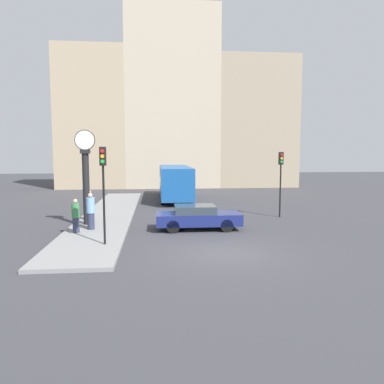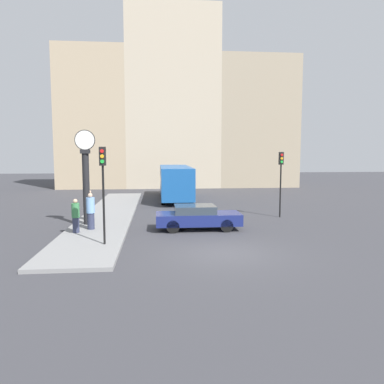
{
  "view_description": "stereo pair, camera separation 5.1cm",
  "coord_description": "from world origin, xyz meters",
  "px_view_note": "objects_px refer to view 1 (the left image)",
  "views": [
    {
      "loc": [
        -2.64,
        -14.21,
        3.91
      ],
      "look_at": [
        -0.69,
        6.1,
        1.78
      ],
      "focal_mm": 35.0,
      "sensor_mm": 36.0,
      "label": 1
    },
    {
      "loc": [
        -2.59,
        -14.22,
        3.91
      ],
      "look_at": [
        -0.69,
        6.1,
        1.78
      ],
      "focal_mm": 35.0,
      "sensor_mm": 36.0,
      "label": 2
    }
  ],
  "objects_px": {
    "pedestrian_blue_stripe": "(91,211)",
    "pedestrian_grey_jacket": "(89,205)",
    "pedestrian_green_hoodie": "(76,216)",
    "traffic_light_near": "(103,175)",
    "street_clock": "(86,179)",
    "bus_distant": "(175,181)",
    "sedan_car": "(198,217)",
    "traffic_light_far": "(281,171)"
  },
  "relations": [
    {
      "from": "pedestrian_blue_stripe",
      "to": "pedestrian_grey_jacket",
      "type": "relative_size",
      "value": 1.05
    },
    {
      "from": "pedestrian_blue_stripe",
      "to": "pedestrian_green_hoodie",
      "type": "bearing_deg",
      "value": -128.02
    },
    {
      "from": "traffic_light_near",
      "to": "street_clock",
      "type": "relative_size",
      "value": 0.81
    },
    {
      "from": "pedestrian_green_hoodie",
      "to": "bus_distant",
      "type": "bearing_deg",
      "value": 68.28
    },
    {
      "from": "sedan_car",
      "to": "pedestrian_blue_stripe",
      "type": "bearing_deg",
      "value": -178.16
    },
    {
      "from": "traffic_light_far",
      "to": "pedestrian_grey_jacket",
      "type": "bearing_deg",
      "value": -175.44
    },
    {
      "from": "sedan_car",
      "to": "traffic_light_near",
      "type": "xyz_separation_m",
      "value": [
        -4.24,
        -3.34,
        2.36
      ]
    },
    {
      "from": "traffic_light_far",
      "to": "pedestrian_blue_stripe",
      "type": "height_order",
      "value": "traffic_light_far"
    },
    {
      "from": "street_clock",
      "to": "pedestrian_green_hoodie",
      "type": "height_order",
      "value": "street_clock"
    },
    {
      "from": "pedestrian_blue_stripe",
      "to": "traffic_light_far",
      "type": "bearing_deg",
      "value": 17.54
    },
    {
      "from": "pedestrian_blue_stripe",
      "to": "pedestrian_grey_jacket",
      "type": "bearing_deg",
      "value": 101.49
    },
    {
      "from": "pedestrian_blue_stripe",
      "to": "traffic_light_near",
      "type": "bearing_deg",
      "value": -70.98
    },
    {
      "from": "traffic_light_far",
      "to": "sedan_car",
      "type": "bearing_deg",
      "value": -149.25
    },
    {
      "from": "bus_distant",
      "to": "traffic_light_near",
      "type": "distance_m",
      "value": 16.43
    },
    {
      "from": "traffic_light_near",
      "to": "pedestrian_green_hoodie",
      "type": "distance_m",
      "value": 3.6
    },
    {
      "from": "street_clock",
      "to": "sedan_car",
      "type": "bearing_deg",
      "value": -11.68
    },
    {
      "from": "sedan_car",
      "to": "traffic_light_near",
      "type": "height_order",
      "value": "traffic_light_near"
    },
    {
      "from": "traffic_light_near",
      "to": "pedestrian_grey_jacket",
      "type": "height_order",
      "value": "traffic_light_near"
    },
    {
      "from": "bus_distant",
      "to": "street_clock",
      "type": "height_order",
      "value": "street_clock"
    },
    {
      "from": "street_clock",
      "to": "traffic_light_far",
      "type": "bearing_deg",
      "value": 10.32
    },
    {
      "from": "sedan_car",
      "to": "traffic_light_far",
      "type": "xyz_separation_m",
      "value": [
        5.43,
        3.23,
        2.18
      ]
    },
    {
      "from": "sedan_car",
      "to": "bus_distant",
      "type": "bearing_deg",
      "value": 92.39
    },
    {
      "from": "bus_distant",
      "to": "traffic_light_near",
      "type": "height_order",
      "value": "traffic_light_near"
    },
    {
      "from": "sedan_car",
      "to": "traffic_light_far",
      "type": "bearing_deg",
      "value": 30.75
    },
    {
      "from": "traffic_light_far",
      "to": "pedestrian_grey_jacket",
      "type": "height_order",
      "value": "traffic_light_far"
    },
    {
      "from": "street_clock",
      "to": "traffic_light_near",
      "type": "bearing_deg",
      "value": -71.4
    },
    {
      "from": "bus_distant",
      "to": "traffic_light_far",
      "type": "bearing_deg",
      "value": -57.54
    },
    {
      "from": "sedan_car",
      "to": "pedestrian_blue_stripe",
      "type": "height_order",
      "value": "pedestrian_blue_stripe"
    },
    {
      "from": "pedestrian_green_hoodie",
      "to": "pedestrian_grey_jacket",
      "type": "distance_m",
      "value": 3.24
    },
    {
      "from": "bus_distant",
      "to": "street_clock",
      "type": "xyz_separation_m",
      "value": [
        -5.24,
        -11.4,
        0.98
      ]
    },
    {
      "from": "sedan_car",
      "to": "bus_distant",
      "type": "relative_size",
      "value": 0.44
    },
    {
      "from": "traffic_light_near",
      "to": "pedestrian_green_hoodie",
      "type": "height_order",
      "value": "traffic_light_near"
    },
    {
      "from": "sedan_car",
      "to": "street_clock",
      "type": "xyz_separation_m",
      "value": [
        -5.77,
        1.19,
        1.92
      ]
    },
    {
      "from": "bus_distant",
      "to": "traffic_light_far",
      "type": "xyz_separation_m",
      "value": [
        5.96,
        -9.37,
        1.24
      ]
    },
    {
      "from": "pedestrian_green_hoodie",
      "to": "traffic_light_near",
      "type": "bearing_deg",
      "value": -55.72
    },
    {
      "from": "street_clock",
      "to": "pedestrian_grey_jacket",
      "type": "xyz_separation_m",
      "value": [
        -0.08,
        1.14,
        -1.57
      ]
    },
    {
      "from": "traffic_light_near",
      "to": "street_clock",
      "type": "distance_m",
      "value": 4.8
    },
    {
      "from": "traffic_light_far",
      "to": "pedestrian_grey_jacket",
      "type": "xyz_separation_m",
      "value": [
        -11.28,
        -0.9,
        -1.83
      ]
    },
    {
      "from": "bus_distant",
      "to": "street_clock",
      "type": "relative_size",
      "value": 1.97
    },
    {
      "from": "pedestrian_grey_jacket",
      "to": "pedestrian_blue_stripe",
      "type": "bearing_deg",
      "value": -78.51
    },
    {
      "from": "sedan_car",
      "to": "street_clock",
      "type": "bearing_deg",
      "value": 168.32
    },
    {
      "from": "traffic_light_near",
      "to": "pedestrian_grey_jacket",
      "type": "relative_size",
      "value": 2.34
    }
  ]
}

